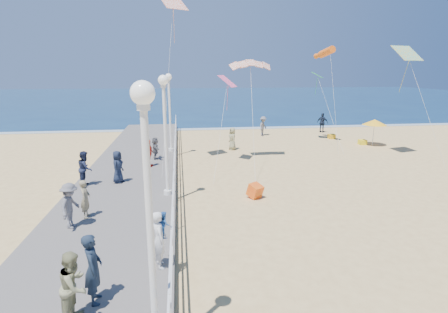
{
  "coord_description": "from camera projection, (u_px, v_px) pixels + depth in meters",
  "views": [
    {
      "loc": [
        -4.74,
        -15.27,
        5.87
      ],
      "look_at": [
        -2.5,
        2.0,
        1.6
      ],
      "focal_mm": 28.0,
      "sensor_mm": 36.0,
      "label": 1
    }
  ],
  "objects": [
    {
      "name": "lamp_post_near",
      "position": [
        148.0,
        193.0,
        6.49
      ],
      "size": [
        0.44,
        0.44,
        5.32
      ],
      "color": "white",
      "rests_on": "boardwalk"
    },
    {
      "name": "spectator_1",
      "position": [
        74.0,
        286.0,
        7.75
      ],
      "size": [
        0.74,
        0.89,
        1.65
      ],
      "primitive_type": "imported",
      "rotation": [
        0.0,
        0.0,
        1.43
      ],
      "color": "gray",
      "rests_on": "boardwalk"
    },
    {
      "name": "spectator_6",
      "position": [
        85.0,
        199.0,
        13.29
      ],
      "size": [
        0.36,
        0.54,
        1.48
      ],
      "primitive_type": "imported",
      "rotation": [
        0.0,
        0.0,
        1.56
      ],
      "color": "#847A5B",
      "rests_on": "boardwalk"
    },
    {
      "name": "spectator_0",
      "position": [
        93.0,
        269.0,
        8.33
      ],
      "size": [
        0.52,
        0.7,
        1.77
      ],
      "primitive_type": "imported",
      "rotation": [
        0.0,
        0.0,
        1.72
      ],
      "color": "#172334",
      "rests_on": "boardwalk"
    },
    {
      "name": "spectator_4",
      "position": [
        118.0,
        167.0,
        17.45
      ],
      "size": [
        0.71,
        0.9,
        1.63
      ],
      "primitive_type": "imported",
      "rotation": [
        0.0,
        0.0,
        1.31
      ],
      "color": "#171F33",
      "rests_on": "boardwalk"
    },
    {
      "name": "kite_windsock",
      "position": [
        327.0,
        52.0,
        27.24
      ],
      "size": [
        1.03,
        2.79,
        1.1
      ],
      "primitive_type": "cylinder",
      "rotation": [
        1.36,
        0.0,
        0.17
      ],
      "color": "orange"
    },
    {
      "name": "ocean",
      "position": [
        199.0,
        98.0,
        79.3
      ],
      "size": [
        160.0,
        90.0,
        0.05
      ],
      "primitive_type": "cube",
      "color": "#0C284C",
      "rests_on": "ground"
    },
    {
      "name": "beach_walker_b",
      "position": [
        322.0,
        123.0,
        34.18
      ],
      "size": [
        1.14,
        1.09,
        1.9
      ],
      "primitive_type": "imported",
      "rotation": [
        0.0,
        0.0,
        2.4
      ],
      "color": "#182236",
      "rests_on": "ground"
    },
    {
      "name": "toddler_held",
      "position": [
        164.0,
        224.0,
        9.93
      ],
      "size": [
        0.38,
        0.43,
        0.76
      ],
      "primitive_type": "imported",
      "rotation": [
        0.0,
        0.0,
        1.83
      ],
      "color": "#316BBA",
      "rests_on": "boardwalk"
    },
    {
      "name": "railing",
      "position": [
        174.0,
        176.0,
        15.77
      ],
      "size": [
        0.05,
        42.0,
        0.55
      ],
      "color": "white",
      "rests_on": "boardwalk"
    },
    {
      "name": "woman_holding_toddler",
      "position": [
        159.0,
        240.0,
        9.86
      ],
      "size": [
        0.55,
        0.7,
        1.68
      ],
      "primitive_type": "imported",
      "rotation": [
        0.0,
        0.0,
        1.83
      ],
      "color": "silver",
      "rests_on": "boardwalk"
    },
    {
      "name": "kite_diamond_redwhite",
      "position": [
        173.0,
        2.0,
        20.38
      ],
      "size": [
        1.82,
        1.71,
        0.92
      ],
      "primitive_type": "cube",
      "rotation": [
        0.67,
        0.0,
        0.52
      ],
      "color": "#E8431B"
    },
    {
      "name": "spectator_2",
      "position": [
        70.0,
        206.0,
        12.37
      ],
      "size": [
        0.8,
        1.16,
        1.66
      ],
      "primitive_type": "imported",
      "rotation": [
        0.0,
        0.0,
        1.39
      ],
      "color": "#5E5D63",
      "rests_on": "boardwalk"
    },
    {
      "name": "beach_umbrella",
      "position": [
        375.0,
        122.0,
        27.82
      ],
      "size": [
        1.9,
        1.9,
        2.14
      ],
      "color": "white",
      "rests_on": "ground"
    },
    {
      "name": "kite_diamond_multi",
      "position": [
        407.0,
        53.0,
        22.88
      ],
      "size": [
        1.89,
        1.65,
        1.01
      ],
      "primitive_type": "cube",
      "rotation": [
        0.65,
        0.0,
        0.23
      ],
      "color": "#19BDD7"
    },
    {
      "name": "spectator_7",
      "position": [
        85.0,
        168.0,
        17.0
      ],
      "size": [
        0.72,
        0.89,
        1.72
      ],
      "primitive_type": "imported",
      "rotation": [
        0.0,
        0.0,
        1.65
      ],
      "color": "#1B223D",
      "rests_on": "boardwalk"
    },
    {
      "name": "beach_chair_left",
      "position": [
        362.0,
        142.0,
        28.62
      ],
      "size": [
        0.55,
        0.55,
        0.4
      ],
      "primitive_type": "cube",
      "color": "yellow",
      "rests_on": "ground"
    },
    {
      "name": "surf_line",
      "position": [
        225.0,
        129.0,
        36.44
      ],
      "size": [
        160.0,
        1.2,
        0.04
      ],
      "primitive_type": "cube",
      "color": "silver",
      "rests_on": "ground"
    },
    {
      "name": "kite_diamond_pink",
      "position": [
        227.0,
        81.0,
        21.58
      ],
      "size": [
        1.34,
        1.45,
        0.72
      ],
      "primitive_type": "cube",
      "rotation": [
        0.66,
        0.0,
        1.12
      ],
      "color": "#F45990"
    },
    {
      "name": "beach_walker_a",
      "position": [
        263.0,
        126.0,
        32.41
      ],
      "size": [
        1.23,
        1.34,
        1.81
      ],
      "primitive_type": "imported",
      "rotation": [
        0.0,
        0.0,
        0.95
      ],
      "color": "slate",
      "rests_on": "ground"
    },
    {
      "name": "spectator_3",
      "position": [
        149.0,
        153.0,
        20.38
      ],
      "size": [
        0.73,
        1.02,
        1.61
      ],
      "primitive_type": "imported",
      "rotation": [
        0.0,
        0.0,
        1.17
      ],
      "color": "red",
      "rests_on": "boardwalk"
    },
    {
      "name": "beach_walker_c",
      "position": [
        232.0,
        139.0,
        26.6
      ],
      "size": [
        0.71,
        0.93,
        1.71
      ],
      "primitive_type": "imported",
      "rotation": [
        0.0,
        0.0,
        -1.36
      ],
      "color": "gray",
      "rests_on": "ground"
    },
    {
      "name": "kite_parafoil",
      "position": [
        251.0,
        63.0,
        22.03
      ],
      "size": [
        2.66,
        0.94,
        0.65
      ],
      "primitive_type": null,
      "rotation": [
        0.44,
        0.0,
        0.0
      ],
      "color": "#D84819"
    },
    {
      "name": "boardwalk",
      "position": [
        120.0,
        201.0,
        15.71
      ],
      "size": [
        5.0,
        44.0,
        0.4
      ],
      "primitive_type": "cube",
      "color": "slate",
      "rests_on": "ground"
    },
    {
      "name": "lamp_post_mid",
      "position": [
        165.0,
        123.0,
        15.16
      ],
      "size": [
        0.44,
        0.44,
        5.32
      ],
      "color": "white",
      "rests_on": "boardwalk"
    },
    {
      "name": "lamp_post_far",
      "position": [
        170.0,
        104.0,
        23.83
      ],
      "size": [
        0.44,
        0.44,
        5.32
      ],
      "color": "white",
      "rests_on": "boardwalk"
    },
    {
      "name": "kite_diamond_green",
      "position": [
        317.0,
        75.0,
        28.8
      ],
      "size": [
        1.2,
        1.27,
        0.49
      ],
      "primitive_type": "cube",
      "rotation": [
        0.47,
        0.0,
        1.28
      ],
      "color": "#27BA67"
    },
    {
      "name": "box_kite",
      "position": [
        255.0,
        192.0,
        16.51
      ],
      "size": [
        0.86,
        0.9,
        0.74
      ],
      "primitive_type": "cube",
      "rotation": [
        0.31,
        0.0,
        0.61
      ],
      "color": "red",
      "rests_on": "ground"
    },
    {
      "name": "ground",
      "position": [
        281.0,
        197.0,
        16.7
      ],
      "size": [
        160.0,
        160.0,
        0.0
      ],
      "primitive_type": "plane",
      "color": "#D8B671",
      "rests_on": "ground"
    },
    {
      "name": "beach_chair_right",
      "position": [
        332.0,
        136.0,
        31.12
      ],
      "size": [
        0.55,
        0.55,
        0.4
      ],
      "primitive_type": "cube",
      "color": "gold",
      "rests_on": "ground"
    },
    {
      "name": "spectator_5",
      "position": [
        155.0,
        148.0,
        22.14
      ],
      "size": [
        0.58,
        1.35,
        1.4
      ],
      "primitive_type": "imported",
      "rotation": [
        0.0,
        0.0,
        1.7
      ],
      "color": "#58585D",
      "rests_on": "boardwalk"
    }
  ]
}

